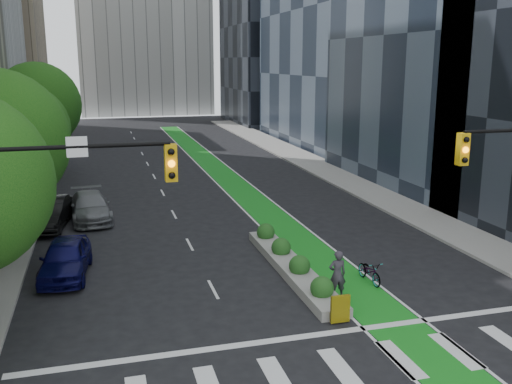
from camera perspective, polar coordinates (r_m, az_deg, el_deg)
ground at (r=18.92m, az=7.18°, el=-15.63°), size 160.00×160.00×0.00m
sidewalk_left at (r=41.57m, az=-22.32°, el=-0.45°), size 3.60×90.00×0.15m
sidewalk_right at (r=45.17m, az=8.86°, el=1.38°), size 3.60×90.00×0.15m
bike_lane_paint at (r=47.14m, az=-3.49°, el=1.91°), size 2.20×70.00×0.01m
building_dark_end at (r=87.55m, az=2.27°, el=16.22°), size 14.00×18.00×28.00m
tree_midfar at (r=37.74m, az=-22.24°, el=5.81°), size 5.60×5.60×7.76m
tree_far at (r=47.58m, az=-21.01°, el=8.10°), size 6.60×6.60×9.00m
signal_left at (r=16.42m, az=-22.30°, el=-3.01°), size 6.14×0.51×7.20m
median_planter at (r=25.16m, az=3.56°, el=-7.17°), size 1.20×10.26×1.10m
bicycle at (r=24.44m, az=11.29°, el=-7.78°), size 0.71×1.83×0.95m
cyclist at (r=22.52m, az=8.13°, el=-8.15°), size 0.72×0.49×1.92m
parked_car_left_near at (r=25.83m, az=-18.53°, el=-6.30°), size 2.33×4.86×1.60m
parked_car_left_mid at (r=33.50m, az=-20.00°, el=-1.98°), size 2.35×5.26×1.68m
parked_car_left_far at (r=34.42m, az=-16.25°, el=-1.43°), size 2.61×5.50×1.55m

